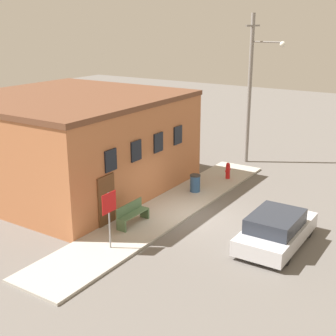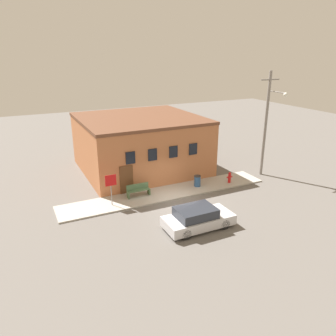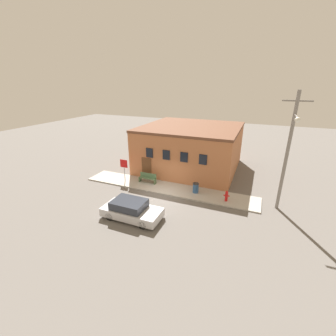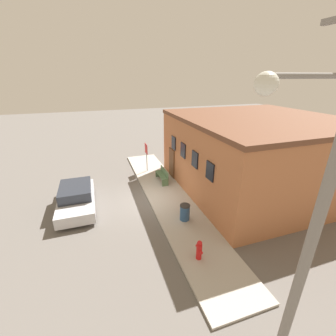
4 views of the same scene
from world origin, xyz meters
name	(u,v)px [view 3 (image 3 of 4)]	position (x,y,z in m)	size (l,w,h in m)	color
ground_plane	(162,194)	(0.00, 0.00, 0.00)	(80.00, 80.00, 0.00)	#66605B
sidewalk	(167,188)	(0.00, 1.24, 0.05)	(15.84, 2.48, 0.10)	#B2ADA3
brick_building	(191,147)	(0.26, 7.21, 2.34)	(9.92, 9.59, 4.68)	#B26B42
fire_hydrant	(226,196)	(5.28, 0.82, 0.54)	(0.48, 0.23, 0.87)	red
stop_sign	(124,166)	(-4.27, 0.96, 1.64)	(0.76, 0.06, 2.17)	gray
bench	(148,178)	(-2.13, 1.57, 0.55)	(1.67, 0.44, 0.89)	#4C6B47
trash_bin	(196,188)	(2.62, 1.30, 0.54)	(0.52, 0.52, 0.86)	#2D517F
utility_pole	(288,150)	(8.99, 1.28, 4.62)	(1.80, 2.05, 8.54)	gray
parked_car	(131,210)	(-0.52, -4.00, 0.63)	(4.17, 1.90, 1.31)	black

